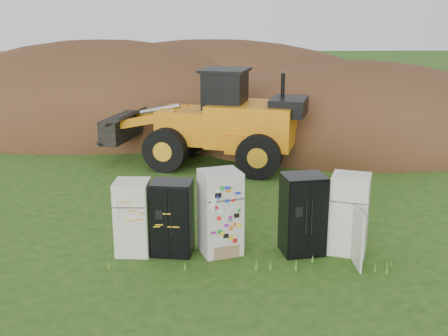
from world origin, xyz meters
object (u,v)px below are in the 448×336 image
Objects in this scene: fridge_leftmost at (133,218)px; fridge_open_door at (349,214)px; fridge_sticker at (220,212)px; fridge_black_right at (303,214)px; fridge_black_side at (172,218)px; wheel_loader at (201,117)px.

fridge_leftmost is 0.94× the size of fridge_open_door.
fridge_sticker is (1.93, 0.00, 0.11)m from fridge_leftmost.
fridge_black_right is (3.75, -0.03, 0.06)m from fridge_leftmost.
fridge_sticker is 1.82m from fridge_black_right.
fridge_sticker is at bearing -161.50° from fridge_open_door.
fridge_sticker is (1.06, 0.02, 0.11)m from fridge_black_side.
fridge_open_door is at bearing 2.40° from fridge_leftmost.
fridge_sticker reaches higher than fridge_black_side.
wheel_loader is at bearing 133.79° from fridge_open_door.
fridge_black_side is 0.93× the size of fridge_open_door.
fridge_open_door is at bearing -49.44° from wheel_loader.
fridge_black_right is at bearing -160.56° from fridge_open_door.
fridge_black_side is 1.06m from fridge_sticker.
wheel_loader reaches higher than fridge_black_side.
wheel_loader reaches higher than fridge_leftmost.
fridge_leftmost is at bearing 162.13° from fridge_sticker.
fridge_black_right reaches higher than fridge_leftmost.
fridge_black_right reaches higher than fridge_open_door.
fridge_open_door reaches higher than fridge_black_side.
fridge_black_right is 1.00× the size of fridge_open_door.
fridge_black_side is 7.41m from wheel_loader.
fridge_black_right is (2.88, -0.01, 0.06)m from fridge_black_side.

